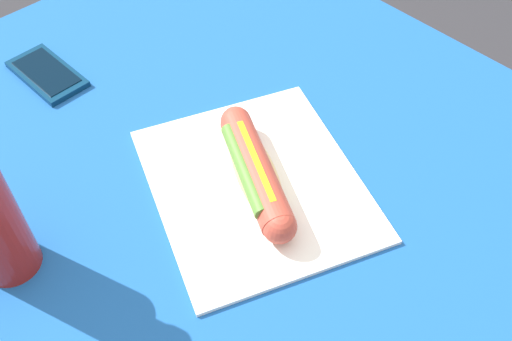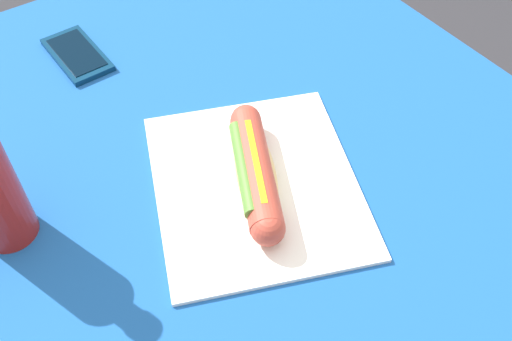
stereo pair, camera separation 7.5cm
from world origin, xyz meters
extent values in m
cylinder|color=brown|center=(0.41, -0.35, 0.35)|extent=(0.07, 0.07, 0.69)
cube|color=brown|center=(0.00, 0.00, 0.71)|extent=(0.99, 0.85, 0.03)
cube|color=#19519E|center=(0.00, 0.00, 0.73)|extent=(1.05, 0.91, 0.00)
cube|color=white|center=(-0.05, 0.00, 0.73)|extent=(0.38, 0.35, 0.01)
ellipsoid|color=#E5BC75|center=(-0.05, 0.00, 0.75)|extent=(0.18, 0.12, 0.04)
cylinder|color=#B24233|center=(-0.05, 0.00, 0.76)|extent=(0.18, 0.12, 0.04)
sphere|color=#B24233|center=(0.03, -0.04, 0.76)|extent=(0.04, 0.04, 0.04)
sphere|color=#B24233|center=(-0.14, 0.04, 0.76)|extent=(0.04, 0.04, 0.04)
cube|color=yellow|center=(-0.05, 0.00, 0.78)|extent=(0.13, 0.07, 0.00)
cylinder|color=#4C7A2D|center=(-0.05, 0.01, 0.77)|extent=(0.14, 0.08, 0.02)
cube|color=#0A2D4C|center=(0.33, 0.09, 0.73)|extent=(0.14, 0.07, 0.01)
cube|color=black|center=(0.33, 0.09, 0.74)|extent=(0.11, 0.06, 0.00)
camera|label=1|loc=(-0.41, 0.33, 1.33)|focal=41.09mm
camera|label=2|loc=(-0.45, 0.27, 1.33)|focal=41.09mm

